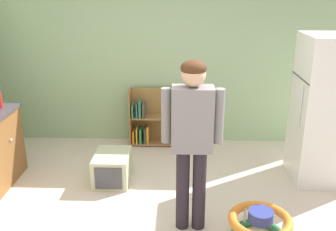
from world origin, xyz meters
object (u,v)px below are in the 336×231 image
object	(u,v)px
bookshelf	(153,120)
pet_carrier	(112,168)
standing_person	(192,131)
baby_walker	(260,226)
refrigerator	(327,110)

from	to	relation	value
bookshelf	pet_carrier	bearing A→B (deg)	-109.37
standing_person	baby_walker	size ratio (longest dim) A/B	2.81
refrigerator	pet_carrier	world-z (taller)	refrigerator
standing_person	baby_walker	distance (m)	1.11
refrigerator	pet_carrier	distance (m)	2.66
refrigerator	baby_walker	bearing A→B (deg)	-127.21
standing_person	bookshelf	bearing A→B (deg)	104.07
baby_walker	bookshelf	bearing A→B (deg)	117.32
standing_person	refrigerator	bearing A→B (deg)	33.81
refrigerator	bookshelf	xyz separation A→B (m)	(-2.14, 0.99, -0.52)
refrigerator	standing_person	xyz separation A→B (m)	(-1.62, -1.09, 0.14)
bookshelf	refrigerator	bearing A→B (deg)	-24.87
standing_person	baby_walker	world-z (taller)	standing_person
refrigerator	bookshelf	world-z (taller)	refrigerator
baby_walker	standing_person	bearing A→B (deg)	163.65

